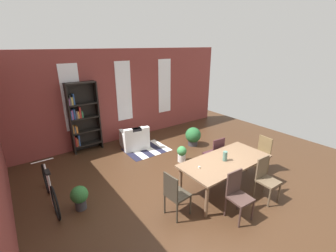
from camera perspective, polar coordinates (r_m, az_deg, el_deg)
The scene contains 20 objects.
ground_plane at distance 5.62m, azimuth 8.34°, elevation -15.20°, with size 10.04×10.04×0.00m, color #3E2718.
back_wall_brick at distance 8.03m, azimuth -11.12°, elevation 7.47°, with size 8.25×0.12×3.07m, color brown.
window_pane_0 at distance 7.39m, azimuth -22.90°, elevation 6.44°, with size 0.55×0.02×2.00m, color white.
window_pane_1 at distance 7.94m, azimuth -10.97°, elevation 8.47°, with size 0.55×0.02×2.00m, color white.
window_pane_2 at distance 8.79m, azimuth -0.87°, elevation 9.90°, with size 0.55×0.02×2.00m, color white.
dining_table at distance 5.33m, azimuth 14.09°, elevation -8.98°, with size 2.11×0.99×0.77m.
vase_on_table at distance 5.22m, azimuth 14.05°, elevation -7.30°, with size 0.10×0.10×0.22m, color #4C7266.
tealight_candle_0 at distance 4.86m, azimuth 7.78°, elevation -10.19°, with size 0.04×0.04×0.04m, color silver.
dining_chair_head_right at distance 6.47m, azimuth 22.24°, elevation -6.34°, with size 0.43×0.43×0.95m.
dining_chair_far_right at distance 6.14m, azimuth 11.67°, elevation -6.64°, with size 0.43×0.43×0.95m.
dining_chair_head_left at distance 4.55m, azimuth 1.73°, elevation -16.48°, with size 0.43×0.43×0.95m.
dining_chair_near_right at distance 5.43m, azimuth 23.19°, elevation -11.72°, with size 0.41×0.41×0.95m.
dining_chair_near_left at distance 4.73m, azimuth 16.95°, elevation -15.86°, with size 0.42×0.42×0.95m.
bookshelf_tall at distance 7.43m, azimuth -20.67°, elevation 1.95°, with size 0.89×0.28×2.16m.
armchair_white at distance 7.53m, azimuth -8.35°, elevation -3.28°, with size 0.94×0.94×0.75m.
bicycle_second at distance 5.53m, azimuth -27.40°, elevation -13.83°, with size 0.44×1.74×0.91m.
potted_plant_by_shelf at distance 7.62m, azimuth 6.29°, elevation -2.44°, with size 0.51×0.51×0.62m.
potted_plant_corner at distance 5.16m, azimuth -21.22°, elevation -16.07°, with size 0.35×0.35×0.52m.
potted_plant_window at distance 6.60m, azimuth 3.44°, elevation -6.81°, with size 0.28×0.28×0.46m.
striped_rug at distance 7.42m, azimuth -5.44°, elevation -5.85°, with size 1.32×1.06×0.01m.
Camera 1 is at (-3.33, -3.20, 3.21)m, focal length 24.40 mm.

